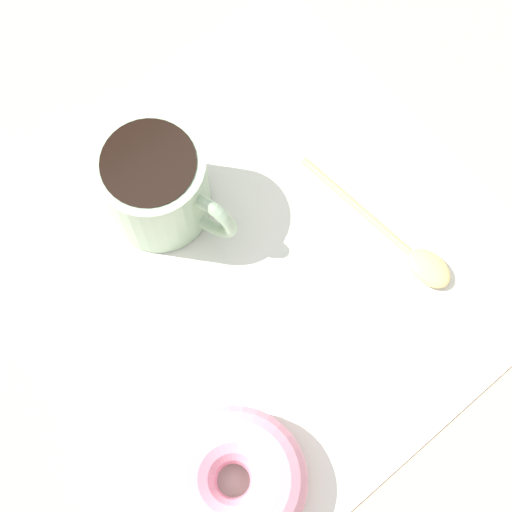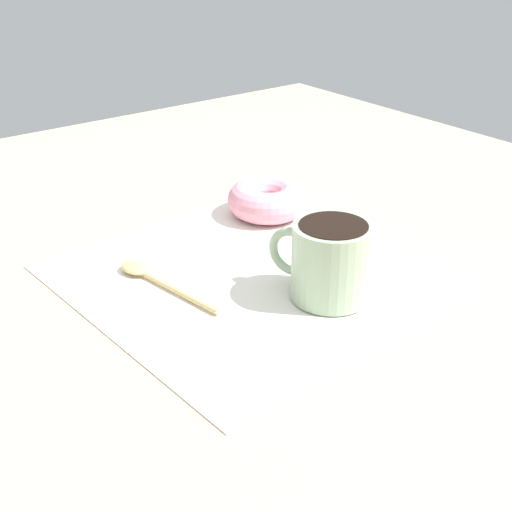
% 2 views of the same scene
% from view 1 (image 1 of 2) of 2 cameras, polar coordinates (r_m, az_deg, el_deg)
% --- Properties ---
extents(ground_plane, '(1.20, 1.20, 0.02)m').
position_cam_1_polar(ground_plane, '(0.63, 1.68, -2.75)').
color(ground_plane, tan).
extents(napkin, '(0.36, 0.36, 0.00)m').
position_cam_1_polar(napkin, '(0.63, 0.00, -0.60)').
color(napkin, white).
rests_on(napkin, ground_plane).
extents(coffee_cup, '(0.10, 0.08, 0.08)m').
position_cam_1_polar(coffee_cup, '(0.61, -6.65, 4.72)').
color(coffee_cup, '#9EB793').
rests_on(coffee_cup, napkin).
extents(donut, '(0.10, 0.10, 0.04)m').
position_cam_1_polar(donut, '(0.58, -1.51, -14.74)').
color(donut, pink).
rests_on(donut, napkin).
extents(spoon, '(0.14, 0.04, 0.01)m').
position_cam_1_polar(spoon, '(0.64, 10.00, 0.46)').
color(spoon, '#D8B772').
rests_on(spoon, napkin).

